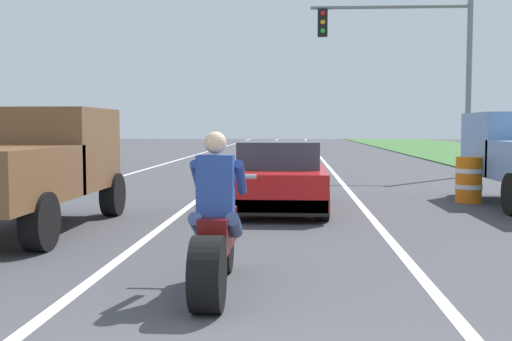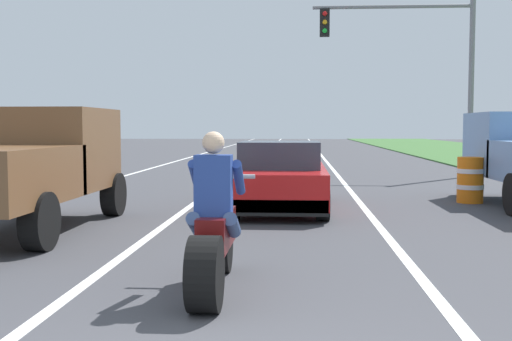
% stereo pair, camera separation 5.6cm
% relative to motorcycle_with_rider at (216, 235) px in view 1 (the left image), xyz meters
% --- Properties ---
extents(lane_stripe_left_solid, '(0.14, 120.00, 0.01)m').
position_rel_motorcycle_with_rider_xyz_m(lane_stripe_left_solid, '(-5.02, 17.35, -0.59)').
color(lane_stripe_left_solid, white).
rests_on(lane_stripe_left_solid, ground).
extents(lane_stripe_right_solid, '(0.14, 120.00, 0.01)m').
position_rel_motorcycle_with_rider_xyz_m(lane_stripe_right_solid, '(2.18, 17.35, -0.59)').
color(lane_stripe_right_solid, white).
rests_on(lane_stripe_right_solid, ground).
extents(lane_stripe_centre_dashed, '(0.14, 120.00, 0.01)m').
position_rel_motorcycle_with_rider_xyz_m(lane_stripe_centre_dashed, '(-1.42, 17.35, -0.59)').
color(lane_stripe_centre_dashed, white).
rests_on(lane_stripe_centre_dashed, ground).
extents(motorcycle_with_rider, '(0.70, 2.21, 1.62)m').
position_rel_motorcycle_with_rider_xyz_m(motorcycle_with_rider, '(0.00, 0.00, 0.00)').
color(motorcycle_with_rider, black).
rests_on(motorcycle_with_rider, ground).
extents(sports_car_red, '(1.84, 4.30, 1.37)m').
position_rel_motorcycle_with_rider_xyz_m(sports_car_red, '(0.47, 6.48, 0.04)').
color(sports_car_red, red).
rests_on(sports_car_red, ground).
extents(pickup_truck_left_lane_brown, '(2.02, 4.80, 1.98)m').
position_rel_motorcycle_with_rider_xyz_m(pickup_truck_left_lane_brown, '(-3.49, 3.61, 0.51)').
color(pickup_truck_left_lane_brown, brown).
rests_on(pickup_truck_left_lane_brown, ground).
extents(traffic_light_mast_near, '(5.30, 0.34, 6.00)m').
position_rel_motorcycle_with_rider_xyz_m(traffic_light_mast_near, '(4.83, 15.03, 3.45)').
color(traffic_light_mast_near, gray).
rests_on(traffic_light_mast_near, ground).
extents(construction_barrel_mid, '(0.58, 0.58, 1.00)m').
position_rel_motorcycle_with_rider_xyz_m(construction_barrel_mid, '(4.59, 7.82, -0.09)').
color(construction_barrel_mid, orange).
rests_on(construction_barrel_mid, ground).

